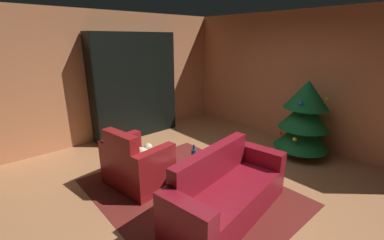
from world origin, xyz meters
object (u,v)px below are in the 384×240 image
book_stack_on_table (197,164)px  bottle_on_table (194,156)px  bookshelf_unit (140,85)px  couch_red (226,194)px  armchair_red (136,165)px  decorated_tree (304,118)px  coffee_table (198,171)px

book_stack_on_table → bottle_on_table: bearing=164.4°
bookshelf_unit → couch_red: size_ratio=1.18×
bookshelf_unit → armchair_red: (1.92, -1.23, -0.83)m
bookshelf_unit → book_stack_on_table: size_ratio=12.02×
book_stack_on_table → bottle_on_table: 0.14m
book_stack_on_table → decorated_tree: decorated_tree is taller
coffee_table → book_stack_on_table: bearing=148.8°
book_stack_on_table → couch_red: bearing=-6.9°
bookshelf_unit → bottle_on_table: 2.70m
book_stack_on_table → bottle_on_table: size_ratio=0.66×
book_stack_on_table → coffee_table: bearing=-31.2°
bottle_on_table → decorated_tree: decorated_tree is taller
coffee_table → book_stack_on_table: 0.09m
bookshelf_unit → bottle_on_table: bearing=-13.8°
bookshelf_unit → decorated_tree: (3.05, 1.67, -0.40)m
bookshelf_unit → book_stack_on_table: bearing=-13.9°
bookshelf_unit → coffee_table: (2.71, -0.69, -0.79)m
armchair_red → decorated_tree: (1.14, 2.90, 0.43)m
couch_red → book_stack_on_table: size_ratio=10.21×
bookshelf_unit → couch_red: (3.29, -0.74, -0.85)m
book_stack_on_table → bottle_on_table: (-0.11, 0.03, 0.08)m
couch_red → book_stack_on_table: 0.65m
coffee_table → armchair_red: bearing=-145.6°
couch_red → coffee_table: 0.58m
couch_red → bottle_on_table: (-0.74, 0.11, 0.22)m
couch_red → bottle_on_table: 0.78m
coffee_table → book_stack_on_table: size_ratio=3.33×
couch_red → coffee_table: size_ratio=3.06×
coffee_table → decorated_tree: (0.34, 2.36, 0.39)m
bookshelf_unit → coffee_table: bearing=-14.2°
armchair_red → book_stack_on_table: 0.95m
coffee_table → decorated_tree: bearing=81.7°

